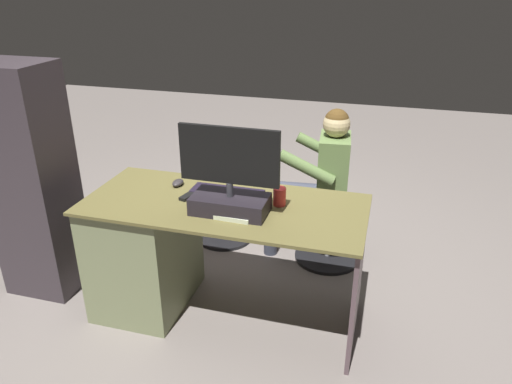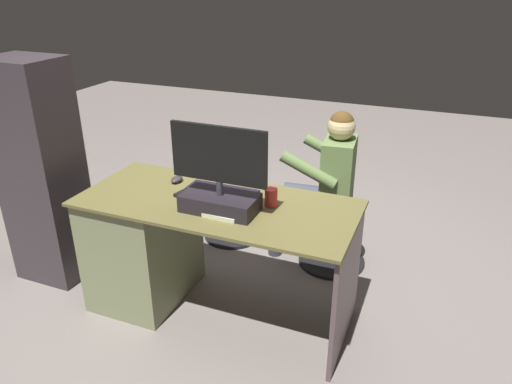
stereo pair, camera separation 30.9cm
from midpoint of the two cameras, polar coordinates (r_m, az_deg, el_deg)
ground_plane at (r=3.43m, az=1.64°, el=-9.69°), size 10.00×10.00×0.00m
desk at (r=3.05m, az=-8.87°, el=-5.94°), size 1.57×0.69×0.76m
monitor at (r=2.54m, az=-0.84°, el=0.63°), size 0.53×0.22×0.47m
keyboard at (r=2.81m, az=-0.85°, el=0.10°), size 0.42×0.14×0.02m
computer_mouse at (r=2.96m, az=-6.37°, el=1.43°), size 0.06×0.10×0.04m
cup at (r=2.64m, az=5.14°, el=-0.72°), size 0.07×0.07×0.10m
tv_remote at (r=2.81m, az=-5.23°, el=-0.05°), size 0.08×0.16×0.02m
notebook_binder at (r=2.62m, az=0.11°, el=-1.77°), size 0.23×0.31×0.02m
office_chair_teddy at (r=3.76m, az=-0.50°, el=-1.65°), size 0.45×0.45×0.45m
teddy_bear at (r=3.63m, az=-0.45°, el=3.20°), size 0.25×0.25×0.35m
visitor_chair at (r=3.49m, az=11.64°, el=-4.59°), size 0.48×0.48×0.45m
person at (r=3.34m, az=10.60°, el=1.71°), size 0.58×0.51×1.12m
equipment_rack at (r=3.35m, az=-21.50°, el=1.92°), size 0.44×0.36×1.47m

